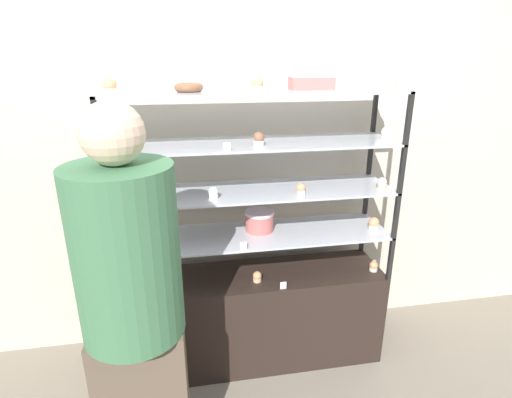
# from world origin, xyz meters

# --- Properties ---
(ground_plane) EXTENTS (20.00, 20.00, 0.00)m
(ground_plane) POSITION_xyz_m (0.00, 0.00, 0.00)
(ground_plane) COLOR gray
(back_wall) EXTENTS (8.00, 0.05, 2.60)m
(back_wall) POSITION_xyz_m (0.00, 0.35, 1.30)
(back_wall) COLOR beige
(back_wall) RESTS_ON ground_plane
(display_base) EXTENTS (1.57, 0.42, 0.61)m
(display_base) POSITION_xyz_m (0.00, 0.00, 0.31)
(display_base) COLOR black
(display_base) RESTS_ON ground_plane
(display_riser_lower) EXTENTS (1.57, 0.42, 0.27)m
(display_riser_lower) POSITION_xyz_m (0.00, 0.00, 0.87)
(display_riser_lower) COLOR black
(display_riser_lower) RESTS_ON display_base
(display_riser_middle) EXTENTS (1.57, 0.42, 0.27)m
(display_riser_middle) POSITION_xyz_m (0.00, 0.00, 1.15)
(display_riser_middle) COLOR black
(display_riser_middle) RESTS_ON display_riser_lower
(display_riser_upper) EXTENTS (1.57, 0.42, 0.27)m
(display_riser_upper) POSITION_xyz_m (0.00, 0.00, 1.42)
(display_riser_upper) COLOR black
(display_riser_upper) RESTS_ON display_riser_middle
(display_riser_top) EXTENTS (1.57, 0.42, 0.27)m
(display_riser_top) POSITION_xyz_m (0.00, 0.00, 1.69)
(display_riser_top) COLOR black
(display_riser_top) RESTS_ON display_riser_upper
(layer_cake_centerpiece) EXTENTS (0.17, 0.17, 0.12)m
(layer_cake_centerpiece) POSITION_xyz_m (0.03, 0.05, 0.95)
(layer_cake_centerpiece) COLOR #C66660
(layer_cake_centerpiece) RESTS_ON display_riser_lower
(sheet_cake_frosted) EXTENTS (0.24, 0.12, 0.07)m
(sheet_cake_frosted) POSITION_xyz_m (0.31, 0.03, 1.75)
(sheet_cake_frosted) COLOR #C66660
(sheet_cake_frosted) RESTS_ON display_riser_top
(cupcake_0) EXTENTS (0.05, 0.05, 0.06)m
(cupcake_0) POSITION_xyz_m (-0.72, -0.09, 0.64)
(cupcake_0) COLOR #CCB28C
(cupcake_0) RESTS_ON display_base
(cupcake_1) EXTENTS (0.05, 0.05, 0.06)m
(cupcake_1) POSITION_xyz_m (-0.01, -0.08, 0.64)
(cupcake_1) COLOR #CCB28C
(cupcake_1) RESTS_ON display_base
(cupcake_2) EXTENTS (0.05, 0.05, 0.06)m
(cupcake_2) POSITION_xyz_m (0.73, -0.08, 0.64)
(cupcake_2) COLOR beige
(cupcake_2) RESTS_ON display_base
(price_tag_0) EXTENTS (0.04, 0.00, 0.04)m
(price_tag_0) POSITION_xyz_m (0.13, -0.19, 0.63)
(price_tag_0) COLOR white
(price_tag_0) RESTS_ON display_base
(cupcake_3) EXTENTS (0.06, 0.06, 0.08)m
(cupcake_3) POSITION_xyz_m (-0.73, -0.04, 0.92)
(cupcake_3) COLOR #CCB28C
(cupcake_3) RESTS_ON display_riser_lower
(cupcake_4) EXTENTS (0.06, 0.06, 0.08)m
(cupcake_4) POSITION_xyz_m (0.71, -0.06, 0.92)
(cupcake_4) COLOR beige
(cupcake_4) RESTS_ON display_riser_lower
(price_tag_1) EXTENTS (0.04, 0.00, 0.04)m
(price_tag_1) POSITION_xyz_m (-0.10, -0.19, 0.91)
(price_tag_1) COLOR white
(price_tag_1) RESTS_ON display_riser_lower
(cupcake_5) EXTENTS (0.05, 0.05, 0.06)m
(cupcake_5) POSITION_xyz_m (-0.72, -0.11, 1.19)
(cupcake_5) COLOR #CCB28C
(cupcake_5) RESTS_ON display_riser_middle
(cupcake_6) EXTENTS (0.05, 0.05, 0.06)m
(cupcake_6) POSITION_xyz_m (-0.25, -0.10, 1.19)
(cupcake_6) COLOR white
(cupcake_6) RESTS_ON display_riser_middle
(cupcake_7) EXTENTS (0.05, 0.05, 0.06)m
(cupcake_7) POSITION_xyz_m (0.23, -0.11, 1.19)
(cupcake_7) COLOR #CCB28C
(cupcake_7) RESTS_ON display_riser_middle
(cupcake_8) EXTENTS (0.05, 0.05, 0.06)m
(cupcake_8) POSITION_xyz_m (0.72, -0.09, 1.19)
(cupcake_8) COLOR #CCB28C
(cupcake_8) RESTS_ON display_riser_middle
(price_tag_2) EXTENTS (0.04, 0.00, 0.04)m
(price_tag_2) POSITION_xyz_m (0.21, -0.19, 1.18)
(price_tag_2) COLOR white
(price_tag_2) RESTS_ON display_riser_middle
(cupcake_9) EXTENTS (0.06, 0.06, 0.07)m
(cupcake_9) POSITION_xyz_m (-0.72, -0.07, 1.47)
(cupcake_9) COLOR white
(cupcake_9) RESTS_ON display_riser_upper
(cupcake_10) EXTENTS (0.06, 0.06, 0.07)m
(cupcake_10) POSITION_xyz_m (-0.00, -0.09, 1.47)
(cupcake_10) COLOR white
(cupcake_10) RESTS_ON display_riser_upper
(cupcake_11) EXTENTS (0.06, 0.06, 0.07)m
(cupcake_11) POSITION_xyz_m (0.73, -0.06, 1.47)
(cupcake_11) COLOR beige
(cupcake_11) RESTS_ON display_riser_upper
(price_tag_3) EXTENTS (0.04, 0.00, 0.04)m
(price_tag_3) POSITION_xyz_m (-0.18, -0.19, 1.46)
(price_tag_3) COLOR white
(price_tag_3) RESTS_ON display_riser_upper
(cupcake_12) EXTENTS (0.06, 0.06, 0.08)m
(cupcake_12) POSITION_xyz_m (-0.71, -0.11, 1.75)
(cupcake_12) COLOR beige
(cupcake_12) RESTS_ON display_riser_top
(cupcake_13) EXTENTS (0.06, 0.06, 0.08)m
(cupcake_13) POSITION_xyz_m (-0.01, -0.08, 1.75)
(cupcake_13) COLOR beige
(cupcake_13) RESTS_ON display_riser_top
(cupcake_14) EXTENTS (0.06, 0.06, 0.08)m
(cupcake_14) POSITION_xyz_m (0.74, -0.04, 1.75)
(cupcake_14) COLOR #CCB28C
(cupcake_14) RESTS_ON display_riser_top
(price_tag_4) EXTENTS (0.04, 0.00, 0.04)m
(price_tag_4) POSITION_xyz_m (0.47, -0.19, 1.73)
(price_tag_4) COLOR white
(price_tag_4) RESTS_ON display_riser_top
(donut_glazed) EXTENTS (0.15, 0.15, 0.04)m
(donut_glazed) POSITION_xyz_m (-0.35, -0.00, 1.73)
(donut_glazed) COLOR brown
(donut_glazed) RESTS_ON display_riser_top
(customer_figure) EXTENTS (0.41, 0.41, 1.74)m
(customer_figure) POSITION_xyz_m (-0.63, -0.68, 0.93)
(customer_figure) COLOR brown
(customer_figure) RESTS_ON ground_plane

